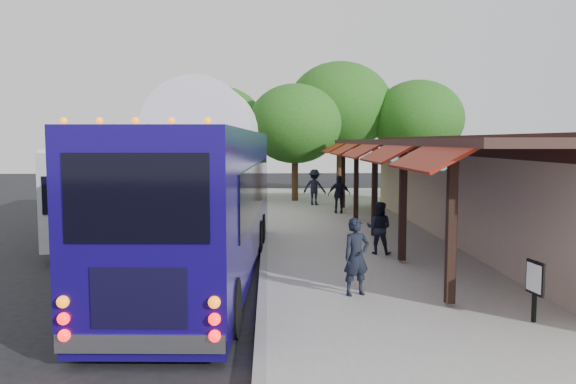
% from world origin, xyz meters
% --- Properties ---
extents(ground, '(90.00, 90.00, 0.00)m').
position_xyz_m(ground, '(0.00, 0.00, 0.00)').
color(ground, black).
rests_on(ground, ground).
extents(sidewalk, '(10.00, 40.00, 0.15)m').
position_xyz_m(sidewalk, '(5.00, 4.00, 0.07)').
color(sidewalk, '#9E9B93').
rests_on(sidewalk, ground).
extents(curb, '(0.20, 40.00, 0.16)m').
position_xyz_m(curb, '(0.05, 4.00, 0.07)').
color(curb, gray).
rests_on(curb, ground).
extents(station_shelter, '(8.15, 20.00, 3.60)m').
position_xyz_m(station_shelter, '(8.38, 4.00, 1.85)').
color(station_shelter, tan).
rests_on(station_shelter, ground).
extents(coach_bus, '(3.16, 12.42, 3.94)m').
position_xyz_m(coach_bus, '(-1.45, -0.52, 2.12)').
color(coach_bus, '#140862').
rests_on(coach_bus, ground).
extents(city_bus, '(4.21, 12.18, 3.21)m').
position_xyz_m(city_bus, '(-5.56, 6.48, 1.77)').
color(city_bus, '#94969C').
rests_on(city_bus, ground).
extents(ped_a, '(0.71, 0.59, 1.66)m').
position_xyz_m(ped_a, '(2.05, -3.09, 0.98)').
color(ped_a, black).
rests_on(ped_a, sidewalk).
extents(ped_b, '(0.90, 0.81, 1.53)m').
position_xyz_m(ped_b, '(3.40, 1.24, 0.91)').
color(ped_b, black).
rests_on(ped_b, sidewalk).
extents(ped_c, '(1.03, 0.48, 1.73)m').
position_xyz_m(ped_c, '(3.40, 10.45, 1.01)').
color(ped_c, black).
rests_on(ped_c, sidewalk).
extents(ped_d, '(1.35, 1.06, 1.83)m').
position_xyz_m(ped_d, '(2.55, 13.81, 1.07)').
color(ped_d, black).
rests_on(ped_d, sidewalk).
extents(sign_board, '(0.12, 0.51, 1.13)m').
position_xyz_m(sign_board, '(5.00, -5.00, 0.91)').
color(sign_board, black).
rests_on(sign_board, sidewalk).
extents(tree_left, '(5.11, 5.11, 6.54)m').
position_xyz_m(tree_left, '(1.65, 16.03, 4.36)').
color(tree_left, '#382314').
rests_on(tree_left, ground).
extents(tree_mid, '(6.54, 6.54, 8.37)m').
position_xyz_m(tree_mid, '(4.68, 20.59, 5.58)').
color(tree_mid, '#382314').
rests_on(tree_mid, ground).
extents(tree_right, '(5.56, 5.56, 7.12)m').
position_xyz_m(tree_right, '(9.29, 19.27, 4.75)').
color(tree_right, '#382314').
rests_on(tree_right, ground).
extents(tree_far, '(5.15, 5.15, 6.60)m').
position_xyz_m(tree_far, '(-2.62, 18.14, 4.40)').
color(tree_far, '#382314').
rests_on(tree_far, ground).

